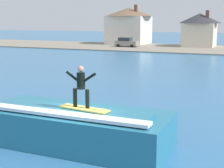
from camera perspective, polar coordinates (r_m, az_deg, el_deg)
The scene contains 8 objects.
ground_plane at distance 13.55m, azimuth -5.98°, elevation -11.01°, with size 260.00×260.00×0.00m, color teal.
wave_crest at distance 13.85m, azimuth -6.18°, elevation -7.20°, with size 7.61×3.08×1.60m.
surfboard at distance 13.16m, azimuth -4.70°, elevation -4.16°, with size 2.15×0.79×0.06m.
surfer at distance 13.04m, azimuth -5.27°, elevation -0.05°, with size 1.29×0.32×1.63m.
shoreline_bank at distance 60.39m, azimuth 17.26°, elevation 5.58°, with size 120.00×18.11×0.15m.
car_near_shore at distance 62.89m, azimuth 2.45°, elevation 7.03°, with size 4.13×2.21×1.86m.
house_with_chimney at distance 71.22m, azimuth 2.86°, elevation 10.02°, with size 10.00×10.00×8.06m.
house_small_cottage at distance 65.77m, azimuth 14.57°, elevation 9.10°, with size 7.77×7.77×6.76m.
Camera 1 is at (6.19, -10.96, 5.01)m, focal length 54.16 mm.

